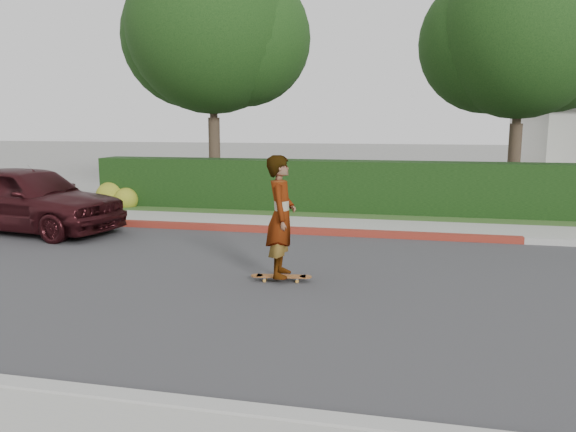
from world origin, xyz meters
TOP-DOWN VIEW (x-y plane):
  - ground at (0.00, 0.00)m, footprint 120.00×120.00m
  - road at (0.00, 0.00)m, footprint 60.00×8.00m
  - curb_far at (0.00, 4.10)m, footprint 60.00×0.20m
  - curb_red_section at (-5.00, 4.10)m, footprint 12.00×0.21m
  - sidewalk_far at (0.00, 5.00)m, footprint 60.00×1.60m
  - planting_strip at (0.00, 6.60)m, footprint 60.00×1.60m
  - hedge at (-3.00, 7.20)m, footprint 15.00×1.00m
  - flowering_shrub at (-10.01, 6.74)m, footprint 1.40×1.00m
  - tree_left at (-7.51, 8.69)m, footprint 5.99×5.21m
  - tree_center at (1.49, 9.19)m, footprint 5.66×4.84m
  - skateboard at (-3.36, 0.19)m, footprint 1.00×0.32m
  - skateboarder at (-3.36, 0.19)m, footprint 0.54×0.76m
  - car_maroon at (-10.12, 2.98)m, footprint 4.91×2.58m

SIDE VIEW (x-z plane):
  - ground at x=0.00m, z-range 0.00..0.00m
  - road at x=0.00m, z-range 0.00..0.01m
  - planting_strip at x=0.00m, z-range 0.00..0.10m
  - sidewalk_far at x=0.00m, z-range 0.00..0.12m
  - curb_far at x=0.00m, z-range 0.00..0.15m
  - curb_red_section at x=-5.00m, z-range 0.00..0.15m
  - skateboard at x=-3.36m, z-range 0.04..0.13m
  - flowering_shrub at x=-10.01m, z-range -0.12..0.78m
  - hedge at x=-3.00m, z-range 0.00..1.50m
  - car_maroon at x=-10.12m, z-range 0.00..1.59m
  - skateboarder at x=-3.36m, z-range 0.10..2.05m
  - tree_center at x=1.49m, z-range 1.18..8.62m
  - tree_left at x=-7.51m, z-range 1.26..9.26m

